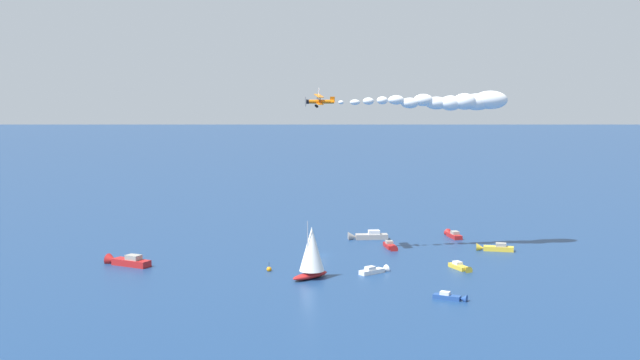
{
  "coord_description": "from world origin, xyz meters",
  "views": [
    {
      "loc": [
        -83.95,
        154.28,
        36.79
      ],
      "look_at": [
        0.0,
        0.0,
        17.59
      ],
      "focal_mm": 43.15,
      "sensor_mm": 36.0,
      "label": 1
    }
  ],
  "objects_px": {
    "sailboat_far_stbd": "(312,252)",
    "motorboat_trailing": "(391,246)",
    "wingwalker_lead": "(319,91)",
    "marker_buoy": "(269,269)",
    "motorboat_offshore": "(375,270)",
    "motorboat_inshore": "(452,297)",
    "motorboat_far_port": "(493,248)",
    "motorboat_mid_cluster": "(461,267)",
    "motorboat_ahead": "(453,235)",
    "motorboat_outer_ring_a": "(126,261)",
    "biplane_lead": "(319,101)",
    "motorboat_near_centre": "(366,236)"
  },
  "relations": [
    {
      "from": "motorboat_far_port",
      "to": "motorboat_mid_cluster",
      "type": "height_order",
      "value": "motorboat_far_port"
    },
    {
      "from": "motorboat_mid_cluster",
      "to": "motorboat_inshore",
      "type": "bearing_deg",
      "value": 104.37
    },
    {
      "from": "motorboat_far_port",
      "to": "biplane_lead",
      "type": "relative_size",
      "value": 1.32
    },
    {
      "from": "motorboat_trailing",
      "to": "motorboat_outer_ring_a",
      "type": "xyz_separation_m",
      "value": [
        43.64,
        44.6,
        0.27
      ]
    },
    {
      "from": "motorboat_inshore",
      "to": "motorboat_trailing",
      "type": "height_order",
      "value": "motorboat_trailing"
    },
    {
      "from": "motorboat_trailing",
      "to": "sailboat_far_stbd",
      "type": "bearing_deg",
      "value": 86.8
    },
    {
      "from": "biplane_lead",
      "to": "marker_buoy",
      "type": "bearing_deg",
      "value": 85.87
    },
    {
      "from": "sailboat_far_stbd",
      "to": "motorboat_trailing",
      "type": "relative_size",
      "value": 1.66
    },
    {
      "from": "motorboat_outer_ring_a",
      "to": "wingwalker_lead",
      "type": "distance_m",
      "value": 57.09
    },
    {
      "from": "marker_buoy",
      "to": "sailboat_far_stbd",
      "type": "bearing_deg",
      "value": 173.42
    },
    {
      "from": "motorboat_offshore",
      "to": "motorboat_outer_ring_a",
      "type": "xyz_separation_m",
      "value": [
        51.09,
        19.18,
        0.31
      ]
    },
    {
      "from": "motorboat_offshore",
      "to": "motorboat_near_centre",
      "type": "bearing_deg",
      "value": -62.02
    },
    {
      "from": "motorboat_ahead",
      "to": "motorboat_mid_cluster",
      "type": "bearing_deg",
      "value": 111.37
    },
    {
      "from": "motorboat_far_port",
      "to": "motorboat_ahead",
      "type": "distance_m",
      "value": 19.15
    },
    {
      "from": "marker_buoy",
      "to": "motorboat_near_centre",
      "type": "bearing_deg",
      "value": -93.39
    },
    {
      "from": "motorboat_ahead",
      "to": "biplane_lead",
      "type": "bearing_deg",
      "value": 61.87
    },
    {
      "from": "motorboat_near_centre",
      "to": "motorboat_outer_ring_a",
      "type": "xyz_separation_m",
      "value": [
        33.17,
        52.92,
        0.06
      ]
    },
    {
      "from": "marker_buoy",
      "to": "biplane_lead",
      "type": "height_order",
      "value": "biplane_lead"
    },
    {
      "from": "sailboat_far_stbd",
      "to": "wingwalker_lead",
      "type": "height_order",
      "value": "wingwalker_lead"
    },
    {
      "from": "sailboat_far_stbd",
      "to": "motorboat_ahead",
      "type": "bearing_deg",
      "value": -100.02
    },
    {
      "from": "motorboat_mid_cluster",
      "to": "marker_buoy",
      "type": "xyz_separation_m",
      "value": [
        35.25,
        20.57,
        -0.15
      ]
    },
    {
      "from": "motorboat_mid_cluster",
      "to": "motorboat_ahead",
      "type": "bearing_deg",
      "value": -68.63
    },
    {
      "from": "sailboat_far_stbd",
      "to": "motorboat_ahead",
      "type": "xyz_separation_m",
      "value": [
        -10.2,
        -57.71,
        -4.79
      ]
    },
    {
      "from": "motorboat_inshore",
      "to": "wingwalker_lead",
      "type": "height_order",
      "value": "wingwalker_lead"
    },
    {
      "from": "motorboat_mid_cluster",
      "to": "marker_buoy",
      "type": "bearing_deg",
      "value": 30.27
    },
    {
      "from": "sailboat_far_stbd",
      "to": "motorboat_outer_ring_a",
      "type": "xyz_separation_m",
      "value": [
        41.64,
        8.81,
        -4.57
      ]
    },
    {
      "from": "motorboat_inshore",
      "to": "motorboat_offshore",
      "type": "bearing_deg",
      "value": -31.2
    },
    {
      "from": "motorboat_offshore",
      "to": "motorboat_outer_ring_a",
      "type": "height_order",
      "value": "motorboat_outer_ring_a"
    },
    {
      "from": "sailboat_far_stbd",
      "to": "biplane_lead",
      "type": "xyz_separation_m",
      "value": [
        9.61,
        -20.65,
        30.25
      ]
    },
    {
      "from": "sailboat_far_stbd",
      "to": "motorboat_ahead",
      "type": "relative_size",
      "value": 1.55
    },
    {
      "from": "motorboat_offshore",
      "to": "marker_buoy",
      "type": "distance_m",
      "value": 22.39
    },
    {
      "from": "sailboat_far_stbd",
      "to": "biplane_lead",
      "type": "relative_size",
      "value": 1.74
    },
    {
      "from": "motorboat_near_centre",
      "to": "sailboat_far_stbd",
      "type": "distance_m",
      "value": 45.15
    },
    {
      "from": "motorboat_far_port",
      "to": "motorboat_inshore",
      "type": "bearing_deg",
      "value": 96.98
    },
    {
      "from": "motorboat_ahead",
      "to": "biplane_lead",
      "type": "relative_size",
      "value": 1.13
    },
    {
      "from": "motorboat_far_port",
      "to": "motorboat_ahead",
      "type": "xyz_separation_m",
      "value": [
        14.42,
        -12.6,
        -0.04
      ]
    },
    {
      "from": "motorboat_mid_cluster",
      "to": "motorboat_outer_ring_a",
      "type": "xyz_separation_m",
      "value": [
        65.87,
        30.66,
        0.32
      ]
    },
    {
      "from": "motorboat_near_centre",
      "to": "motorboat_trailing",
      "type": "distance_m",
      "value": 13.38
    },
    {
      "from": "marker_buoy",
      "to": "motorboat_ahead",
      "type": "bearing_deg",
      "value": -110.6
    },
    {
      "from": "biplane_lead",
      "to": "wingwalker_lead",
      "type": "bearing_deg",
      "value": 123.91
    },
    {
      "from": "motorboat_offshore",
      "to": "wingwalker_lead",
      "type": "height_order",
      "value": "wingwalker_lead"
    },
    {
      "from": "sailboat_far_stbd",
      "to": "motorboat_far_port",
      "type": "bearing_deg",
      "value": -118.62
    },
    {
      "from": "sailboat_far_stbd",
      "to": "motorboat_trailing",
      "type": "xyz_separation_m",
      "value": [
        -2.0,
        -35.78,
        -4.84
      ]
    },
    {
      "from": "motorboat_offshore",
      "to": "wingwalker_lead",
      "type": "bearing_deg",
      "value": -28.06
    },
    {
      "from": "motorboat_far_port",
      "to": "motorboat_offshore",
      "type": "distance_m",
      "value": 37.91
    },
    {
      "from": "motorboat_offshore",
      "to": "motorboat_ahead",
      "type": "distance_m",
      "value": 47.35
    },
    {
      "from": "motorboat_trailing",
      "to": "motorboat_mid_cluster",
      "type": "height_order",
      "value": "motorboat_trailing"
    },
    {
      "from": "motorboat_near_centre",
      "to": "motorboat_trailing",
      "type": "height_order",
      "value": "motorboat_near_centre"
    },
    {
      "from": "motorboat_inshore",
      "to": "motorboat_trailing",
      "type": "bearing_deg",
      "value": -53.29
    },
    {
      "from": "motorboat_far_port",
      "to": "motorboat_outer_ring_a",
      "type": "height_order",
      "value": "motorboat_outer_ring_a"
    }
  ]
}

